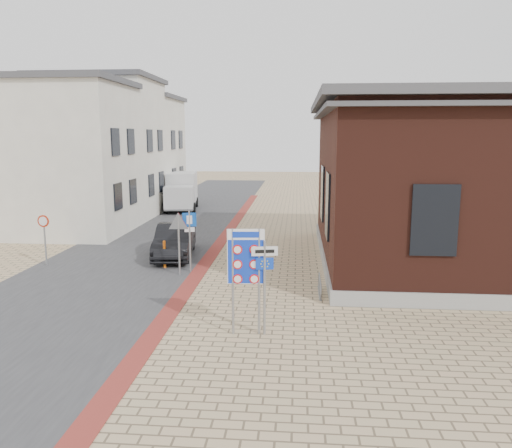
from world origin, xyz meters
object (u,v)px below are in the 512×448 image
(box_truck, at_px, (181,191))
(border_sign, at_px, (246,259))
(essen_sign, at_px, (265,273))
(bollard, at_px, (165,255))
(parking_sign, at_px, (190,231))
(sedan, at_px, (175,241))

(box_truck, distance_m, border_sign, 23.57)
(border_sign, bearing_deg, box_truck, 102.43)
(essen_sign, distance_m, bollard, 7.99)
(box_truck, height_order, bollard, box_truck)
(border_sign, bearing_deg, essen_sign, -4.91)
(border_sign, height_order, parking_sign, border_sign)
(parking_sign, height_order, bollard, parking_sign)
(sedan, distance_m, box_truck, 14.32)
(box_truck, bearing_deg, parking_sign, -83.90)
(sedan, distance_m, bollard, 2.00)
(sedan, height_order, border_sign, border_sign)
(bollard, bearing_deg, box_truck, 100.70)
(box_truck, distance_m, bollard, 16.29)
(essen_sign, bearing_deg, bollard, 113.80)
(bollard, bearing_deg, essen_sign, -55.30)
(border_sign, xyz_separation_m, essen_sign, (0.50, 0.00, -0.36))
(border_sign, relative_size, essen_sign, 1.12)
(sedan, xyz_separation_m, parking_sign, (1.24, -2.49, 0.94))
(sedan, relative_size, bollard, 3.86)
(sedan, relative_size, essen_sign, 1.69)
(sedan, relative_size, box_truck, 0.83)
(box_truck, height_order, parking_sign, box_truck)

